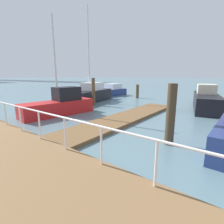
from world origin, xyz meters
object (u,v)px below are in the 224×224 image
(moored_boat_1, at_px, (90,94))
(moored_boat_4, at_px, (60,104))
(moored_boat_2, at_px, (206,100))
(moored_boat_0, at_px, (110,91))

(moored_boat_1, bearing_deg, moored_boat_4, -155.78)
(moored_boat_2, relative_size, moored_boat_4, 1.05)
(moored_boat_0, height_order, moored_boat_1, moored_boat_1)
(moored_boat_0, height_order, moored_boat_4, moored_boat_4)
(moored_boat_1, relative_size, moored_boat_2, 1.34)
(moored_boat_2, distance_m, moored_boat_4, 11.61)
(moored_boat_0, relative_size, moored_boat_4, 0.79)
(moored_boat_0, bearing_deg, moored_boat_1, -163.34)
(moored_boat_0, distance_m, moored_boat_2, 12.07)
(moored_boat_2, bearing_deg, moored_boat_0, 79.18)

